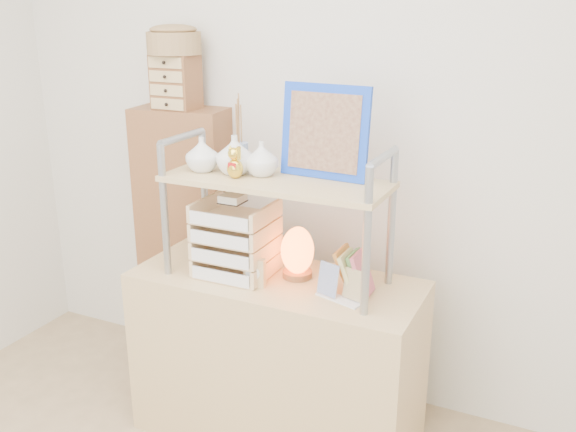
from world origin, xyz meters
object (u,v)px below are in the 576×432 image
Objects in this scene: desk at (277,358)px; salt_lamp at (297,252)px; cabinet at (187,241)px; letter_tray at (234,243)px.

desk is 5.52× the size of salt_lamp.
cabinet reaches higher than desk.
letter_tray reaches higher than salt_lamp.
cabinet is (-0.69, 0.37, 0.30)m from desk.
cabinet is 0.85m from salt_lamp.
desk is at bearing -147.00° from salt_lamp.
letter_tray is at bearing -160.68° from salt_lamp.
salt_lamp is (0.07, 0.05, 0.49)m from desk.
cabinet reaches higher than salt_lamp.
desk is at bearing 12.61° from letter_tray.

